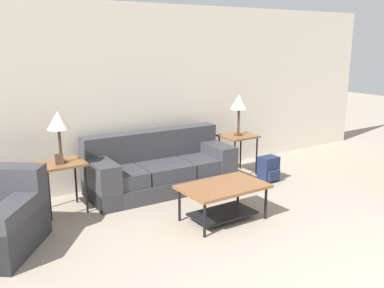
{
  "coord_description": "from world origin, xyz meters",
  "views": [
    {
      "loc": [
        -3.06,
        -0.88,
        2.09
      ],
      "look_at": [
        -0.16,
        3.52,
        0.8
      ],
      "focal_mm": 40.0,
      "sensor_mm": 36.0,
      "label": 1
    }
  ],
  "objects_px": {
    "coffee_table": "(223,194)",
    "table_lamp_right": "(239,103)",
    "side_table_right": "(238,140)",
    "backpack": "(269,169)",
    "table_lamp_left": "(58,122)",
    "side_table_left": "(62,168)",
    "couch": "(160,169)"
  },
  "relations": [
    {
      "from": "side_table_right",
      "to": "table_lamp_left",
      "type": "bearing_deg",
      "value": 180.0
    },
    {
      "from": "table_lamp_right",
      "to": "side_table_left",
      "type": "bearing_deg",
      "value": -180.0
    },
    {
      "from": "table_lamp_left",
      "to": "backpack",
      "type": "relative_size",
      "value": 1.68
    },
    {
      "from": "couch",
      "to": "side_table_left",
      "type": "distance_m",
      "value": 1.42
    },
    {
      "from": "coffee_table",
      "to": "backpack",
      "type": "relative_size",
      "value": 2.68
    },
    {
      "from": "couch",
      "to": "side_table_right",
      "type": "xyz_separation_m",
      "value": [
        1.39,
        -0.04,
        0.26
      ]
    },
    {
      "from": "couch",
      "to": "side_table_left",
      "type": "bearing_deg",
      "value": -178.37
    },
    {
      "from": "table_lamp_left",
      "to": "side_table_left",
      "type": "bearing_deg",
      "value": -104.04
    },
    {
      "from": "coffee_table",
      "to": "backpack",
      "type": "height_order",
      "value": "coffee_table"
    },
    {
      "from": "table_lamp_left",
      "to": "backpack",
      "type": "height_order",
      "value": "table_lamp_left"
    },
    {
      "from": "table_lamp_right",
      "to": "backpack",
      "type": "relative_size",
      "value": 1.68
    },
    {
      "from": "coffee_table",
      "to": "table_lamp_left",
      "type": "relative_size",
      "value": 1.59
    },
    {
      "from": "side_table_left",
      "to": "side_table_right",
      "type": "xyz_separation_m",
      "value": [
        2.78,
        0.0,
        0.0
      ]
    },
    {
      "from": "side_table_right",
      "to": "table_lamp_left",
      "type": "xyz_separation_m",
      "value": [
        -2.78,
        0.0,
        0.58
      ]
    },
    {
      "from": "couch",
      "to": "side_table_left",
      "type": "relative_size",
      "value": 3.3
    },
    {
      "from": "coffee_table",
      "to": "table_lamp_right",
      "type": "height_order",
      "value": "table_lamp_right"
    },
    {
      "from": "side_table_left",
      "to": "table_lamp_right",
      "type": "relative_size",
      "value": 1.0
    },
    {
      "from": "side_table_right",
      "to": "table_lamp_left",
      "type": "height_order",
      "value": "table_lamp_left"
    },
    {
      "from": "side_table_left",
      "to": "table_lamp_left",
      "type": "bearing_deg",
      "value": 75.96
    },
    {
      "from": "coffee_table",
      "to": "table_lamp_right",
      "type": "bearing_deg",
      "value": 45.29
    },
    {
      "from": "side_table_right",
      "to": "backpack",
      "type": "xyz_separation_m",
      "value": [
        0.18,
        -0.53,
        -0.38
      ]
    },
    {
      "from": "side_table_left",
      "to": "table_lamp_left",
      "type": "height_order",
      "value": "table_lamp_left"
    },
    {
      "from": "couch",
      "to": "coffee_table",
      "type": "relative_size",
      "value": 2.08
    },
    {
      "from": "couch",
      "to": "table_lamp_right",
      "type": "bearing_deg",
      "value": -1.63
    },
    {
      "from": "side_table_right",
      "to": "table_lamp_left",
      "type": "distance_m",
      "value": 2.84
    },
    {
      "from": "side_table_left",
      "to": "side_table_right",
      "type": "height_order",
      "value": "same"
    },
    {
      "from": "side_table_right",
      "to": "couch",
      "type": "bearing_deg",
      "value": 178.37
    },
    {
      "from": "couch",
      "to": "table_lamp_left",
      "type": "distance_m",
      "value": 1.62
    },
    {
      "from": "side_table_right",
      "to": "backpack",
      "type": "relative_size",
      "value": 1.69
    },
    {
      "from": "table_lamp_right",
      "to": "coffee_table",
      "type": "bearing_deg",
      "value": -134.71
    },
    {
      "from": "table_lamp_left",
      "to": "couch",
      "type": "bearing_deg",
      "value": 1.63
    },
    {
      "from": "couch",
      "to": "backpack",
      "type": "xyz_separation_m",
      "value": [
        1.56,
        -0.57,
        -0.12
      ]
    }
  ]
}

